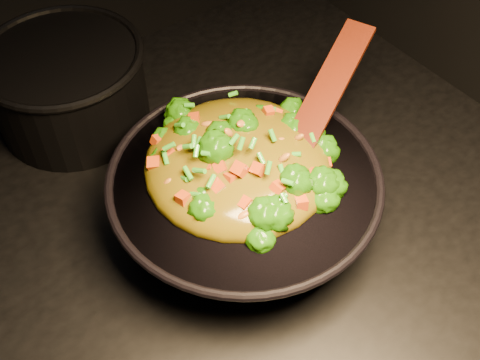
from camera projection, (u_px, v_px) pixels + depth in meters
wok at (244, 201)px, 0.86m from camera, size 0.43×0.43×0.10m
stir_fry at (238, 144)px, 0.79m from camera, size 0.32×0.32×0.09m
spatula at (318, 108)px, 0.83m from camera, size 0.27×0.15×0.12m
back_pot at (69, 87)px, 0.98m from camera, size 0.29×0.29×0.14m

